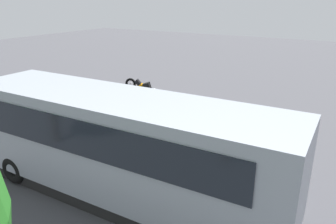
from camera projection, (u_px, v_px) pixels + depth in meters
name	position (u px, v px, depth m)	size (l,w,h in m)	color
ground_plane	(181.00, 138.00, 14.38)	(80.00, 80.00, 0.00)	#424247
tour_bus	(120.00, 149.00, 9.60)	(10.28, 2.79, 3.25)	#8C939E
spectator_far_left	(245.00, 156.00, 10.59)	(0.58, 0.35, 1.69)	#473823
spectator_left	(207.00, 147.00, 11.22)	(0.58, 0.36, 1.68)	black
spectator_centre	(181.00, 137.00, 11.94)	(0.58, 0.33, 1.73)	black
spectator_right	(150.00, 130.00, 12.58)	(0.58, 0.34, 1.73)	black
spectator_far_right	(124.00, 123.00, 13.24)	(0.57, 0.32, 1.73)	black
parked_motorcycle_silver	(103.00, 143.00, 12.73)	(2.05, 0.61, 0.99)	black
stunt_motorcycle	(143.00, 90.00, 17.85)	(1.89, 0.91, 1.81)	black
traffic_cone	(162.00, 117.00, 15.96)	(0.34, 0.34, 0.63)	orange
bay_line_a	(299.00, 150.00, 13.26)	(0.23, 4.90, 0.01)	white
bay_line_b	(238.00, 136.00, 14.51)	(0.21, 3.97, 0.01)	white
bay_line_c	(188.00, 125.00, 15.76)	(0.22, 4.44, 0.01)	white
bay_line_d	(144.00, 116.00, 17.02)	(0.21, 4.03, 0.01)	white
bay_line_e	(107.00, 108.00, 18.27)	(0.21, 3.98, 0.01)	white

